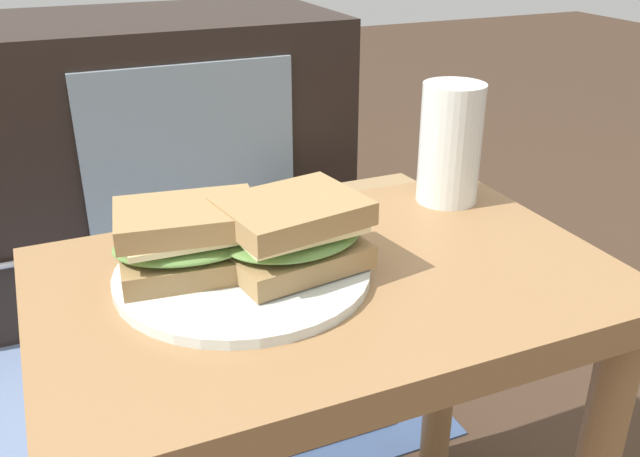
{
  "coord_description": "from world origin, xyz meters",
  "views": [
    {
      "loc": [
        -0.24,
        -0.54,
        0.78
      ],
      "look_at": [
        -0.01,
        0.0,
        0.51
      ],
      "focal_mm": 39.01,
      "sensor_mm": 36.0,
      "label": 1
    }
  ],
  "objects_px": {
    "plate": "(243,273)",
    "sandwich_front": "(189,240)",
    "beer_glass": "(450,146)",
    "paper_bag": "(363,267)",
    "sandwich_back": "(293,233)",
    "tv_cabinet": "(115,156)"
  },
  "relations": [
    {
      "from": "plate",
      "to": "sandwich_front",
      "type": "height_order",
      "value": "sandwich_front"
    },
    {
      "from": "sandwich_front",
      "to": "beer_glass",
      "type": "xyz_separation_m",
      "value": [
        0.33,
        0.07,
        0.02
      ]
    },
    {
      "from": "paper_bag",
      "to": "beer_glass",
      "type": "bearing_deg",
      "value": -103.46
    },
    {
      "from": "sandwich_back",
      "to": "paper_bag",
      "type": "relative_size",
      "value": 0.48
    },
    {
      "from": "plate",
      "to": "sandwich_back",
      "type": "xyz_separation_m",
      "value": [
        0.05,
        -0.01,
        0.04
      ]
    },
    {
      "from": "plate",
      "to": "tv_cabinet",
      "type": "bearing_deg",
      "value": 90.33
    },
    {
      "from": "sandwich_front",
      "to": "sandwich_back",
      "type": "bearing_deg",
      "value": -17.13
    },
    {
      "from": "tv_cabinet",
      "to": "sandwich_front",
      "type": "xyz_separation_m",
      "value": [
        -0.04,
        -0.91,
        0.21
      ]
    },
    {
      "from": "tv_cabinet",
      "to": "sandwich_back",
      "type": "xyz_separation_m",
      "value": [
        0.05,
        -0.94,
        0.21
      ]
    },
    {
      "from": "sandwich_back",
      "to": "paper_bag",
      "type": "distance_m",
      "value": 0.69
    },
    {
      "from": "tv_cabinet",
      "to": "sandwich_front",
      "type": "distance_m",
      "value": 0.93
    },
    {
      "from": "sandwich_front",
      "to": "beer_glass",
      "type": "distance_m",
      "value": 0.34
    },
    {
      "from": "plate",
      "to": "beer_glass",
      "type": "relative_size",
      "value": 1.72
    },
    {
      "from": "beer_glass",
      "to": "tv_cabinet",
      "type": "bearing_deg",
      "value": 109.19
    },
    {
      "from": "sandwich_front",
      "to": "paper_bag",
      "type": "bearing_deg",
      "value": 47.5
    },
    {
      "from": "tv_cabinet",
      "to": "plate",
      "type": "distance_m",
      "value": 0.94
    },
    {
      "from": "sandwich_front",
      "to": "beer_glass",
      "type": "height_order",
      "value": "beer_glass"
    },
    {
      "from": "beer_glass",
      "to": "paper_bag",
      "type": "xyz_separation_m",
      "value": [
        0.09,
        0.39,
        -0.37
      ]
    },
    {
      "from": "sandwich_front",
      "to": "sandwich_back",
      "type": "xyz_separation_m",
      "value": [
        0.09,
        -0.03,
        0.0
      ]
    },
    {
      "from": "sandwich_front",
      "to": "sandwich_back",
      "type": "height_order",
      "value": "sandwich_back"
    },
    {
      "from": "sandwich_back",
      "to": "beer_glass",
      "type": "bearing_deg",
      "value": 23.12
    },
    {
      "from": "tv_cabinet",
      "to": "plate",
      "type": "bearing_deg",
      "value": -89.67
    }
  ]
}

